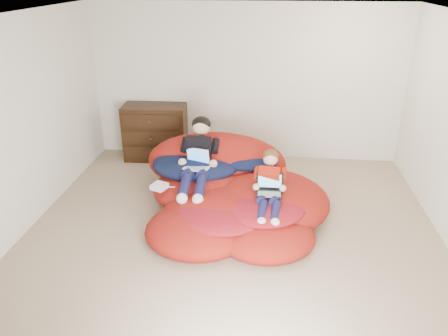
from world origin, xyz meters
TOP-DOWN VIEW (x-y plane):
  - room_shell at (0.00, 0.00)m, footprint 5.10×5.10m
  - dresser at (-1.47, 2.23)m, footprint 1.04×0.59m
  - beanbag_pile at (-0.08, 0.56)m, footprint 2.54×2.41m
  - cream_pillow at (-0.72, 1.29)m, footprint 0.48×0.30m
  - older_boy at (-0.51, 0.77)m, footprint 0.35×1.19m
  - younger_boy at (0.43, 0.25)m, footprint 0.30×0.91m
  - laptop_white at (-0.51, 0.67)m, footprint 0.36×0.33m
  - laptop_black at (0.43, 0.20)m, footprint 0.32×0.25m
  - power_adapter at (-0.95, 0.36)m, footprint 0.23×0.23m

SIDE VIEW (x-z plane):
  - room_shell at x=0.00m, z-range -1.17..1.60m
  - beanbag_pile at x=-0.08m, z-range -0.20..0.73m
  - power_adapter at x=-0.95m, z-range 0.39..0.45m
  - dresser at x=-1.47m, z-range 0.00..0.92m
  - laptop_black at x=0.43m, z-range 0.43..0.67m
  - younger_boy at x=0.43m, z-range 0.29..0.91m
  - cream_pillow at x=-0.72m, z-range 0.47..0.77m
  - laptop_white at x=-0.51m, z-range 0.52..0.75m
  - older_boy at x=-0.51m, z-range 0.32..1.10m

